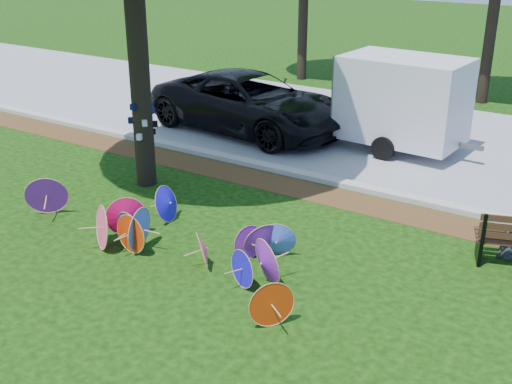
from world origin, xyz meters
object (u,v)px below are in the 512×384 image
parasol_pile (169,232)px  cargo_trailer (403,99)px  person_left (512,229)px  black_van (250,103)px

parasol_pile → cargo_trailer: bearing=80.2°
cargo_trailer → person_left: 6.03m
cargo_trailer → parasol_pile: bearing=-96.6°
cargo_trailer → person_left: bearing=-47.0°
black_van → cargo_trailer: size_ratio=1.94×
parasol_pile → person_left: bearing=30.8°
parasol_pile → person_left: size_ratio=5.82×
black_van → person_left: black_van is taller
parasol_pile → black_van: black_van is taller
parasol_pile → person_left: 5.99m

